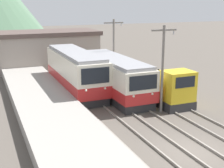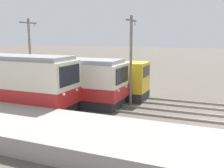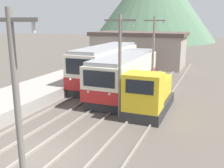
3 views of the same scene
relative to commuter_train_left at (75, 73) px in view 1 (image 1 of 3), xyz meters
name	(u,v)px [view 1 (image 1 of 3)]	position (x,y,z in m)	size (l,w,h in m)	color
ground_plane	(193,151)	(2.60, -14.14, -1.75)	(200.00, 200.00, 0.00)	#564F47
platform_left	(86,166)	(-3.65, -14.14, -1.31)	(4.50, 54.00, 0.87)	gray
track_left	(153,158)	(0.00, -14.14, -1.68)	(1.54, 60.00, 0.14)	gray
track_center	(196,149)	(2.80, -14.14, -1.68)	(1.54, 60.00, 0.14)	gray
commuter_train_left	(75,73)	(0.00, 0.00, 0.00)	(2.84, 10.97, 3.77)	#28282B
commuter_train_center	(114,78)	(2.80, -2.53, -0.15)	(2.84, 10.72, 3.41)	#28282B
shunting_locomotive	(166,89)	(5.80, -6.18, -0.54)	(2.40, 5.76, 3.00)	#28282B
catenary_mast_mid	(163,66)	(4.31, -7.94, 1.80)	(2.00, 0.20, 6.47)	slate
catenary_mast_far	(114,49)	(4.31, 1.12, 1.80)	(2.00, 0.20, 6.47)	slate
station_building	(47,49)	(-0.17, 11.86, 0.59)	(12.60, 6.30, 4.63)	gray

